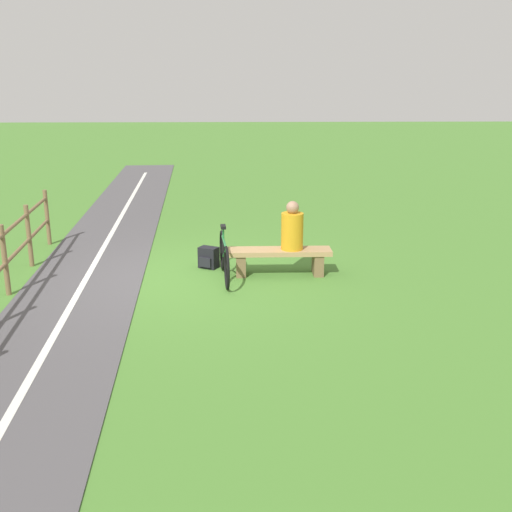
# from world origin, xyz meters

# --- Properties ---
(ground_plane) EXTENTS (80.00, 80.00, 0.00)m
(ground_plane) POSITION_xyz_m (0.00, 0.00, 0.00)
(ground_plane) COLOR #477A2D
(paved_path) EXTENTS (4.10, 36.05, 0.02)m
(paved_path) POSITION_xyz_m (1.23, 4.00, 0.01)
(paved_path) COLOR #4C494C
(paved_path) RESTS_ON ground_plane
(path_centre_line) EXTENTS (2.10, 31.94, 0.00)m
(path_centre_line) POSITION_xyz_m (1.23, 4.00, 0.02)
(path_centre_line) COLOR silver
(path_centre_line) RESTS_ON paved_path
(bench) EXTENTS (1.72, 0.42, 0.44)m
(bench) POSITION_xyz_m (-1.71, -0.15, 0.31)
(bench) COLOR #A88456
(bench) RESTS_ON ground_plane
(person_seated) EXTENTS (0.37, 0.37, 0.81)m
(person_seated) POSITION_xyz_m (-1.92, -0.15, 0.79)
(person_seated) COLOR orange
(person_seated) RESTS_ON bench
(bicycle) EXTENTS (0.20, 1.71, 0.87)m
(bicycle) POSITION_xyz_m (-0.79, 0.04, 0.36)
(bicycle) COLOR black
(bicycle) RESTS_ON ground_plane
(backpack) EXTENTS (0.38, 0.35, 0.37)m
(backpack) POSITION_xyz_m (-0.50, -0.57, 0.18)
(backpack) COLOR black
(backpack) RESTS_ON ground_plane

